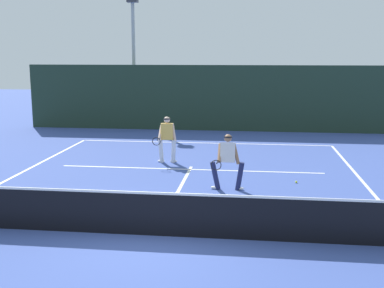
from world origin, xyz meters
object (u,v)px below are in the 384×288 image
at_px(tennis_ball, 296,182).
at_px(player_far, 167,137).
at_px(player_near, 227,160).
at_px(light_pole, 133,46).

bearing_deg(tennis_ball, player_far, 152.63).
bearing_deg(player_near, player_far, -53.98).
bearing_deg(player_far, player_near, 123.90).
relative_size(player_far, tennis_ball, 25.10).
relative_size(player_far, light_pole, 0.24).
xyz_separation_m(player_far, light_pole, (-3.34, 8.90, 3.33)).
distance_m(player_near, player_far, 3.97).
bearing_deg(tennis_ball, player_near, -154.43).
height_order(tennis_ball, light_pole, light_pole).
relative_size(player_near, light_pole, 0.24).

